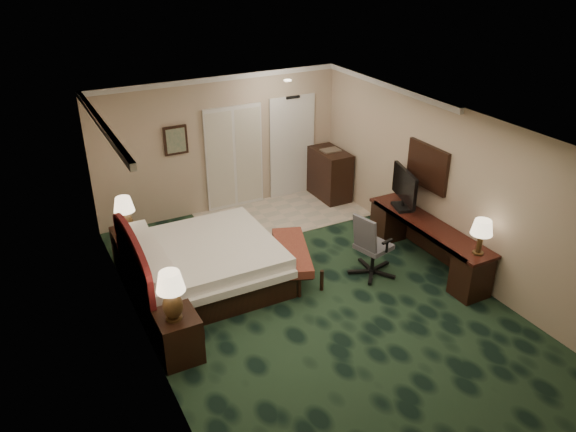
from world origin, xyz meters
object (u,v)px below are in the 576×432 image
lamp_near (172,296)px  tv (404,189)px  bed (205,265)px  desk_chair (374,244)px  nightstand_far (131,249)px  nightstand_near (178,336)px  desk (427,244)px  bed_bench (292,261)px  minibar (330,174)px  lamp_far (125,215)px

lamp_near → tv: size_ratio=0.75×
bed → lamp_near: 1.91m
desk_chair → nightstand_far: bearing=135.0°
nightstand_far → tv: (4.41, -1.53, 0.78)m
nightstand_near → desk: bearing=4.4°
desk_chair → bed_bench: bearing=139.7°
bed → nightstand_far: bearing=129.9°
minibar → nightstand_far: bearing=-169.0°
bed → lamp_near: lamp_near is taller
nightstand_far → minibar: (4.39, 0.86, 0.19)m
bed → nightstand_far: (-0.91, 1.09, -0.02)m
lamp_far → minibar: 4.53m
tv → lamp_far: bearing=177.2°
lamp_far → tv: tv is taller
lamp_far → bed_bench: lamp_far is taller
desk → minibar: (-0.02, 3.08, 0.14)m
bed → lamp_far: 1.54m
lamp_far → desk: bearing=-26.3°
tv → desk_chair: size_ratio=0.83×
desk → nightstand_near: bearing=-175.6°
tv → desk_chair: (-0.96, -0.53, -0.55)m
nightstand_near → bed_bench: (2.26, 1.09, -0.08)m
bed → bed_bench: bearing=-16.0°
desk → minibar: 3.09m
lamp_far → bed_bench: bearing=-32.3°
bed → bed_bench: bed is taller
desk → desk_chair: (-0.97, 0.16, 0.18)m
lamp_far → minibar: size_ratio=0.61×
tv → desk_chair: bearing=-135.2°
bed → desk_chair: 2.72m
lamp_near → bed_bench: lamp_near is taller
nightstand_near → tv: 4.60m
desk → bed: bearing=162.1°
bed → lamp_far: size_ratio=3.48×
nightstand_near → lamp_near: size_ratio=0.95×
desk → tv: 1.01m
desk_chair → nightstand_near: bearing=174.3°
nightstand_near → lamp_far: 2.61m
nightstand_near → lamp_near: 0.67m
lamp_near → tv: 4.58m
bed → desk_chair: size_ratio=1.97×
bed → lamp_far: (-0.94, 1.06, 0.62)m
nightstand_near → nightstand_far: bearing=90.0°
lamp_far → tv: bearing=-18.6°
nightstand_near → desk: size_ratio=0.25×
bed_bench → desk_chair: desk_chair is taller
bed → minibar: bearing=29.3°
desk → desk_chair: size_ratio=2.33×
bed_bench → minibar: (2.14, 2.33, 0.27)m
nightstand_far → desk_chair: desk_chair is taller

